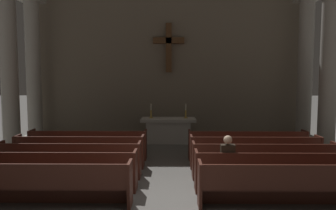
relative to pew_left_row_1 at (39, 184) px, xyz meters
The scene contains 20 objects.
ground_plane 2.61m from the pew_left_row_1, ahead, with size 80.00×80.00×0.00m, color #66635E.
pew_left_row_1 is the anchor object (origin of this frame).
pew_left_row_2 0.96m from the pew_left_row_1, 90.00° to the left, with size 3.76×0.50×0.95m.
pew_left_row_3 1.91m from the pew_left_row_1, 90.00° to the left, with size 3.76×0.50×0.95m.
pew_left_row_4 2.87m from the pew_left_row_1, 90.00° to the left, with size 3.76×0.50×0.95m.
pew_left_row_5 3.82m from the pew_left_row_1, 90.00° to the left, with size 3.76×0.50×0.95m.
pew_right_row_1 5.12m from the pew_left_row_1, ahead, with size 3.76×0.50×0.95m.
pew_right_row_2 5.21m from the pew_left_row_1, 10.57° to the left, with size 3.76×0.50×0.95m.
pew_right_row_3 5.47m from the pew_left_row_1, 20.46° to the left, with size 3.76×0.50×0.95m.
pew_right_row_4 5.87m from the pew_left_row_1, 29.24° to the left, with size 3.76×0.50×0.95m.
pew_right_row_5 6.39m from the pew_left_row_1, 36.73° to the left, with size 3.76×0.50×0.95m.
column_left_third 6.39m from the pew_left_row_1, 121.64° to the left, with size 0.90×0.90×5.92m.
column_right_third 9.94m from the pew_left_row_1, 31.49° to the left, with size 0.90×0.90×5.92m.
column_left_fourth 8.06m from the pew_left_row_1, 113.80° to the left, with size 0.90×0.90×5.92m.
column_right_fourth 11.09m from the pew_left_row_1, 40.55° to the left, with size 0.90×0.90×5.92m.
altar 6.92m from the pew_left_row_1, 68.28° to the left, with size 2.20×0.90×1.01m.
candlestick_left 6.73m from the pew_left_row_1, 73.86° to the left, with size 0.16×0.16×0.58m.
candlestick_right 7.25m from the pew_left_row_1, 63.11° to the left, with size 0.16×0.16×0.58m.
apse_with_cross 8.99m from the pew_left_row_1, 72.32° to the left, with size 12.29×0.50×7.14m.
lone_worshipper 4.11m from the pew_left_row_1, 14.01° to the left, with size 0.32×0.43×1.32m.
Camera 1 is at (0.14, -6.28, 2.64)m, focal length 33.89 mm.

